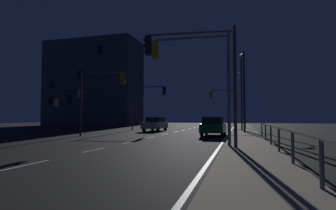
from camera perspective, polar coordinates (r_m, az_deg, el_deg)
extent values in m
plane|color=black|center=(20.58, -3.31, -6.96)|extent=(112.00, 112.00, 0.00)
cube|color=gray|center=(19.51, 16.68, -6.87)|extent=(2.45, 77.00, 0.14)
cube|color=silver|center=(9.66, -28.21, -11.38)|extent=(0.14, 2.00, 0.01)
cube|color=silver|center=(12.85, -15.67, -9.38)|extent=(0.14, 2.00, 0.01)
cube|color=silver|center=(16.39, -8.39, -7.99)|extent=(0.14, 2.00, 0.01)
cube|color=silver|center=(20.11, -3.77, -7.04)|extent=(0.14, 2.00, 0.01)
cube|color=silver|center=(23.91, -0.62, -6.36)|extent=(0.14, 2.00, 0.01)
cube|color=silver|center=(27.77, 1.66, -5.86)|extent=(0.14, 2.00, 0.01)
cube|color=silver|center=(31.67, 3.37, -5.47)|extent=(0.14, 2.00, 0.01)
cube|color=silver|center=(35.59, 4.71, -5.17)|extent=(0.14, 2.00, 0.01)
cube|color=silver|center=(39.53, 5.78, -4.92)|extent=(0.14, 2.00, 0.01)
cube|color=silver|center=(43.47, 6.65, -4.72)|extent=(0.14, 2.00, 0.01)
cube|color=silver|center=(47.43, 7.38, -4.55)|extent=(0.14, 2.00, 0.01)
cube|color=silver|center=(24.52, 12.93, -6.20)|extent=(0.14, 53.00, 0.01)
cube|color=#14592D|center=(22.51, 9.88, -4.85)|extent=(1.86, 4.42, 0.70)
cube|color=#1E2328|center=(22.24, 9.80, -3.27)|extent=(1.62, 2.48, 0.55)
cylinder|color=black|center=(24.01, 8.33, -5.57)|extent=(0.23, 0.64, 0.64)
cylinder|color=black|center=(23.86, 12.16, -5.55)|extent=(0.23, 0.64, 0.64)
cylinder|color=black|center=(21.23, 7.33, -5.95)|extent=(0.23, 0.64, 0.64)
cylinder|color=black|center=(21.05, 11.67, -5.94)|extent=(0.23, 0.64, 0.64)
cube|color=beige|center=(29.97, -2.82, -4.36)|extent=(1.86, 4.42, 0.70)
cube|color=#1E2328|center=(30.20, -2.66, -3.16)|extent=(1.62, 2.48, 0.55)
cylinder|color=black|center=(28.40, -2.20, -5.16)|extent=(0.23, 0.64, 0.64)
cylinder|color=black|center=(28.93, -5.22, -5.10)|extent=(0.23, 0.64, 0.64)
cylinder|color=black|center=(31.08, -0.58, -4.95)|extent=(0.23, 0.64, 0.64)
cylinder|color=black|center=(31.57, -3.38, -4.91)|extent=(0.23, 0.64, 0.64)
cylinder|color=#2D3033|center=(34.71, 14.34, -0.66)|extent=(0.16, 0.16, 5.18)
cylinder|color=#2D3033|center=(34.93, 11.81, 3.15)|extent=(3.02, 0.11, 0.11)
cube|color=olive|center=(35.01, 9.35, 2.26)|extent=(0.28, 0.34, 0.95)
sphere|color=black|center=(35.05, 9.09, 2.74)|extent=(0.20, 0.20, 0.20)
sphere|color=black|center=(35.02, 9.09, 2.25)|extent=(0.20, 0.20, 0.20)
sphere|color=#19D84C|center=(35.00, 9.10, 1.76)|extent=(0.20, 0.20, 0.20)
cylinder|color=#2D3033|center=(22.87, -18.35, 0.32)|extent=(0.16, 0.16, 5.37)
cylinder|color=#4C4C51|center=(22.14, -14.22, 6.70)|extent=(3.74, 0.14, 0.11)
cube|color=olive|center=(21.20, -9.84, 5.64)|extent=(0.28, 0.34, 0.95)
sphere|color=black|center=(21.18, -9.46, 6.47)|extent=(0.20, 0.20, 0.20)
sphere|color=black|center=(21.13, -9.46, 5.66)|extent=(0.20, 0.20, 0.20)
sphere|color=#19D84C|center=(21.09, -9.47, 4.86)|extent=(0.20, 0.20, 0.20)
cylinder|color=#38383D|center=(12.69, 14.32, 4.04)|extent=(0.16, 0.16, 5.70)
cylinder|color=#4C4C51|center=(13.22, 4.85, 15.24)|extent=(4.14, 0.58, 0.11)
cube|color=black|center=(13.37, -4.28, 12.69)|extent=(0.32, 0.37, 0.95)
sphere|color=black|center=(13.49, -4.93, 13.88)|extent=(0.20, 0.20, 0.20)
sphere|color=black|center=(13.41, -4.94, 12.65)|extent=(0.20, 0.20, 0.20)
sphere|color=#19D84C|center=(13.33, -4.94, 11.41)|extent=(0.20, 0.20, 0.20)
cylinder|color=#4C4C51|center=(32.40, -7.70, -0.56)|extent=(0.16, 0.16, 5.47)
cylinder|color=#4C4C51|center=(31.89, -4.32, 3.94)|extent=(4.01, 0.18, 0.11)
cube|color=black|center=(31.25, -0.83, 3.10)|extent=(0.29, 0.34, 0.95)
sphere|color=black|center=(31.25, -0.56, 3.65)|extent=(0.20, 0.20, 0.20)
sphere|color=black|center=(31.21, -0.56, 3.11)|extent=(0.20, 0.20, 0.20)
sphere|color=#19D84C|center=(31.19, -0.56, 2.56)|extent=(0.20, 0.20, 0.20)
cylinder|color=#4C4C51|center=(13.42, 13.05, 3.70)|extent=(0.16, 0.16, 5.72)
cylinder|color=#4C4C51|center=(14.05, 4.96, 14.24)|extent=(3.78, 0.33, 0.11)
cube|color=olive|center=(14.25, -2.75, 11.80)|extent=(0.30, 0.36, 0.95)
sphere|color=black|center=(14.36, -3.36, 12.92)|extent=(0.20, 0.20, 0.20)
sphere|color=black|center=(14.29, -3.37, 11.76)|extent=(0.20, 0.20, 0.20)
sphere|color=#19D84C|center=(14.21, -3.37, 10.59)|extent=(0.20, 0.20, 0.20)
cylinder|color=#38383D|center=(36.59, 16.30, 0.96)|extent=(0.18, 0.18, 7.35)
cylinder|color=#4C4C51|center=(36.07, 15.83, 6.64)|extent=(0.61, 1.85, 0.10)
ellipsoid|color=#F9D172|center=(35.15, 15.42, 6.72)|extent=(0.56, 0.36, 0.24)
cylinder|color=#2D3033|center=(25.77, 16.15, 2.80)|extent=(0.18, 0.18, 7.63)
cylinder|color=#38383D|center=(27.07, 15.54, 10.40)|extent=(0.54, 1.46, 0.10)
ellipsoid|color=#F9D172|center=(27.75, 15.08, 9.85)|extent=(0.56, 0.36, 0.24)
cylinder|color=#38383D|center=(30.85, 15.64, 2.36)|extent=(0.18, 0.18, 8.13)
cylinder|color=#4C4C51|center=(32.17, 16.23, 9.21)|extent=(0.85, 1.53, 0.10)
ellipsoid|color=#F9D172|center=(32.88, 16.88, 8.78)|extent=(0.56, 0.36, 0.24)
cylinder|color=#59595E|center=(6.00, 30.34, -10.95)|extent=(0.09, 0.09, 0.95)
cylinder|color=#59595E|center=(8.81, 25.41, -8.32)|extent=(0.09, 0.09, 0.95)
cylinder|color=#59595E|center=(11.66, 22.90, -6.94)|extent=(0.09, 0.09, 0.95)
cylinder|color=#59595E|center=(14.53, 21.39, -6.10)|extent=(0.09, 0.09, 0.95)
cylinder|color=#59595E|center=(17.40, 20.38, -5.53)|extent=(0.09, 0.09, 0.95)
cylinder|color=#59595E|center=(20.28, 19.65, -5.12)|extent=(0.09, 0.09, 0.95)
cube|color=slate|center=(10.20, 23.93, -4.88)|extent=(0.06, 20.25, 0.06)
cube|color=#3D424C|center=(55.50, -15.77, 4.48)|extent=(18.46, 8.07, 16.79)
cube|color=black|center=(55.98, -23.83, 4.08)|extent=(1.10, 0.06, 1.50)
cube|color=#EACC7A|center=(55.00, -23.03, 0.48)|extent=(1.10, 0.06, 1.50)
cube|color=#EACC7A|center=(52.02, -18.45, 2.29)|extent=(1.10, 0.06, 1.50)
cube|color=black|center=(53.32, -20.61, 1.20)|extent=(1.10, 0.06, 1.50)
cube|color=black|center=(55.92, -24.16, 0.98)|extent=(1.10, 0.06, 1.50)
cube|color=black|center=(51.31, -14.54, 11.57)|extent=(1.10, 0.06, 1.50)
cube|color=black|center=(52.45, -18.33, 6.43)|extent=(1.10, 0.06, 1.50)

